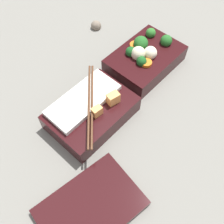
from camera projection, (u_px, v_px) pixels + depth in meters
ground_plane at (118, 84)px, 0.69m from camera, size 3.00×3.00×0.00m
bento_tray_vegetable at (145, 58)px, 0.70m from camera, size 0.20×0.14×0.08m
bento_tray_rice at (91, 111)px, 0.61m from camera, size 0.20×0.17×0.07m
bento_lid at (91, 207)px, 0.51m from camera, size 0.21×0.16×0.02m
pebble_0 at (96, 26)px, 0.81m from camera, size 0.03×0.03×0.03m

